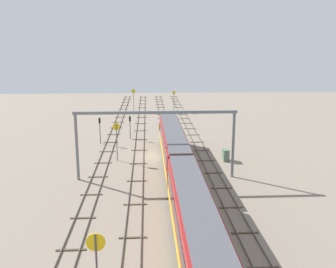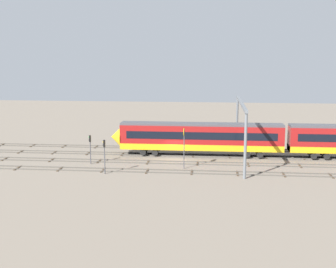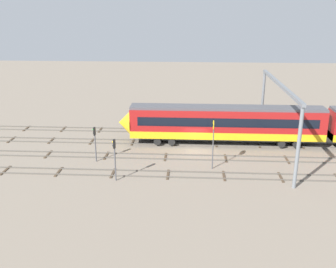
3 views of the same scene
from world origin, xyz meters
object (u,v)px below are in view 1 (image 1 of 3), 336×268
at_px(signal_light_trackside_approach, 100,127).
at_px(relay_cabinet, 226,155).
at_px(speed_sign_near_foreground, 134,97).
at_px(speed_sign_mid_trackside, 174,99).
at_px(speed_sign_distant_end, 97,264).
at_px(speed_sign_far_trackside, 117,136).
at_px(signal_light_trackside_departure, 130,124).
at_px(overhead_gantry, 156,127).
at_px(train, 195,228).

bearing_deg(signal_light_trackside_approach, relay_cabinet, -119.34).
distance_m(signal_light_trackside_approach, relay_cabinet, 21.88).
relative_size(speed_sign_near_foreground, speed_sign_mid_trackside, 1.08).
bearing_deg(speed_sign_distant_end, speed_sign_far_trackside, 2.39).
bearing_deg(speed_sign_distant_end, signal_light_trackside_departure, 0.07).
bearing_deg(overhead_gantry, speed_sign_mid_trackside, -6.60).
distance_m(speed_sign_near_foreground, speed_sign_mid_trackside, 10.00).
bearing_deg(speed_sign_distant_end, speed_sign_near_foreground, 0.27).
height_order(overhead_gantry, signal_light_trackside_departure, overhead_gantry).
relative_size(speed_sign_near_foreground, relay_cabinet, 3.38).
bearing_deg(train, speed_sign_distant_end, 135.24).
bearing_deg(signal_light_trackside_departure, relay_cabinet, -134.40).
distance_m(train, overhead_gantry, 19.11).
distance_m(overhead_gantry, speed_sign_distant_end, 25.55).
relative_size(overhead_gantry, signal_light_trackside_approach, 4.47).
distance_m(speed_sign_distant_end, signal_light_trackside_approach, 42.96).
xyz_separation_m(overhead_gantry, signal_light_trackside_approach, (17.56, 8.89, -3.55)).
xyz_separation_m(train, relay_cabinet, (25.46, -7.59, -1.84)).
bearing_deg(signal_light_trackside_approach, speed_sign_mid_trackside, -25.13).
xyz_separation_m(signal_light_trackside_approach, relay_cabinet, (-10.67, -18.99, -2.06)).
height_order(speed_sign_mid_trackside, signal_light_trackside_departure, speed_sign_mid_trackside).
bearing_deg(speed_sign_near_foreground, speed_sign_mid_trackside, -96.15).
bearing_deg(relay_cabinet, signal_light_trackside_departure, 45.60).
bearing_deg(speed_sign_near_foreground, speed_sign_distant_end, -179.73).
relative_size(speed_sign_near_foreground, signal_light_trackside_departure, 1.37).
height_order(speed_sign_far_trackside, signal_light_trackside_approach, speed_sign_far_trackside).
bearing_deg(speed_sign_far_trackside, overhead_gantry, -145.23).
bearing_deg(train, signal_light_trackside_approach, 17.50).
bearing_deg(speed_sign_far_trackside, signal_light_trackside_approach, 19.75).
height_order(speed_sign_near_foreground, speed_sign_far_trackside, speed_sign_near_foreground).
distance_m(speed_sign_far_trackside, signal_light_trackside_departure, 13.13).
xyz_separation_m(speed_sign_near_foreground, speed_sign_mid_trackside, (-1.07, -9.94, -0.41)).
height_order(speed_sign_near_foreground, speed_sign_distant_end, speed_sign_distant_end).
distance_m(speed_sign_near_foreground, signal_light_trackside_departure, 28.82).
bearing_deg(speed_sign_mid_trackside, speed_sign_far_trackside, 164.96).
bearing_deg(relay_cabinet, overhead_gantry, 124.29).
bearing_deg(speed_sign_mid_trackside, relay_cabinet, -173.82).
relative_size(speed_sign_distant_end, signal_light_trackside_departure, 1.43).
height_order(speed_sign_mid_trackside, speed_sign_distant_end, speed_sign_distant_end).
xyz_separation_m(overhead_gantry, speed_sign_near_foreground, (49.53, 4.33, -2.76)).
height_order(train, relay_cabinet, train).
bearing_deg(speed_sign_near_foreground, train, -174.26).
xyz_separation_m(train, speed_sign_far_trackside, (26.27, 7.85, 0.97)).
xyz_separation_m(speed_sign_near_foreground, speed_sign_far_trackside, (-41.83, 1.01, -0.04)).
distance_m(signal_light_trackside_departure, relay_cabinet, 19.87).
bearing_deg(speed_sign_distant_end, train, -44.76).
bearing_deg(train, relay_cabinet, -16.61).
bearing_deg(signal_light_trackside_departure, speed_sign_near_foreground, 0.60).
xyz_separation_m(speed_sign_distant_end, signal_light_trackside_approach, (42.67, 4.91, -1.00)).
xyz_separation_m(speed_sign_distant_end, relay_cabinet, (32.00, -14.08, -3.06)).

